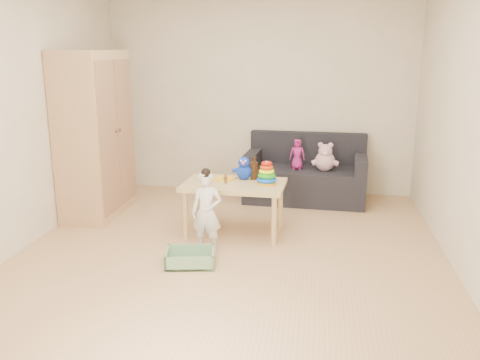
% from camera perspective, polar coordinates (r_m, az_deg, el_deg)
% --- Properties ---
extents(room, '(4.50, 4.50, 4.50)m').
position_cam_1_polar(room, '(4.53, -1.12, 7.22)').
color(room, tan).
rests_on(room, ground).
extents(wardrobe, '(0.52, 1.04, 1.86)m').
position_cam_1_polar(wardrobe, '(6.02, -15.99, 4.92)').
color(wardrobe, tan).
rests_on(wardrobe, ground).
extents(sofa, '(1.53, 0.83, 0.42)m').
position_cam_1_polar(sofa, '(6.49, 7.30, -0.49)').
color(sofa, black).
rests_on(sofa, ground).
extents(play_table, '(1.06, 0.69, 0.54)m').
position_cam_1_polar(play_table, '(5.28, -0.65, -3.16)').
color(play_table, tan).
rests_on(play_table, ground).
extents(storage_bin, '(0.49, 0.40, 0.13)m').
position_cam_1_polar(storage_bin, '(4.62, -5.61, -8.65)').
color(storage_bin, gray).
rests_on(storage_bin, ground).
extents(toddler, '(0.30, 0.22, 0.78)m').
position_cam_1_polar(toddler, '(4.75, -3.77, -3.75)').
color(toddler, silver).
rests_on(toddler, ground).
extents(pink_bear, '(0.29, 0.26, 0.30)m').
position_cam_1_polar(pink_bear, '(6.31, 9.52, 2.35)').
color(pink_bear, '#D099A8').
rests_on(pink_bear, sofa).
extents(doll, '(0.19, 0.13, 0.37)m').
position_cam_1_polar(doll, '(6.33, 6.44, 2.86)').
color(doll, '#AC2077').
rests_on(doll, sofa).
extents(ring_stacker, '(0.20, 0.20, 0.23)m').
position_cam_1_polar(ring_stacker, '(5.15, 3.00, 0.56)').
color(ring_stacker, '#D2960B').
rests_on(ring_stacker, play_table).
extents(brown_bottle, '(0.08, 0.08, 0.24)m').
position_cam_1_polar(brown_bottle, '(5.33, 1.62, 1.13)').
color(brown_bottle, black).
rests_on(brown_bottle, play_table).
extents(blue_plush, '(0.22, 0.18, 0.25)m').
position_cam_1_polar(blue_plush, '(5.33, 0.46, 1.39)').
color(blue_plush, '#1537C2').
rests_on(blue_plush, play_table).
extents(wooden_figure, '(0.05, 0.04, 0.10)m').
position_cam_1_polar(wooden_figure, '(5.17, -1.63, 0.13)').
color(wooden_figure, brown).
rests_on(wooden_figure, play_table).
extents(yellow_book, '(0.25, 0.25, 0.01)m').
position_cam_1_polar(yellow_book, '(5.35, -1.73, 0.15)').
color(yellow_book, yellow).
rests_on(yellow_book, play_table).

